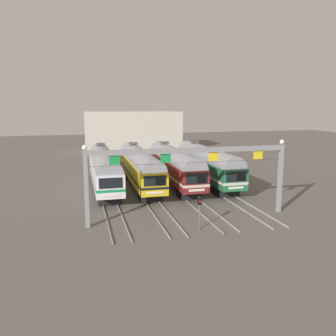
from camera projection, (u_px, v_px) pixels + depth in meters
ground_plane at (157, 186)px, 45.45m from camera, size 160.00×160.00×0.00m
track_bed at (136, 164)px, 61.67m from camera, size 14.65×70.00×0.15m
commuter_train_white at (104, 167)px, 43.40m from camera, size 2.88×18.06×5.05m
commuter_train_yellow at (140, 166)px, 44.45m from camera, size 2.88×18.06×5.05m
commuter_train_maroon at (174, 164)px, 45.49m from camera, size 2.88×18.06×5.05m
commuter_train_green at (207, 163)px, 46.54m from camera, size 2.88×18.06×5.05m
catenary_gantry at (190, 163)px, 31.65m from camera, size 18.39×0.44×6.97m
yard_signal_mast at (200, 207)px, 29.55m from camera, size 0.28×0.35×2.76m
maintenance_building at (132, 131)px, 79.55m from camera, size 20.37×10.00×8.51m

